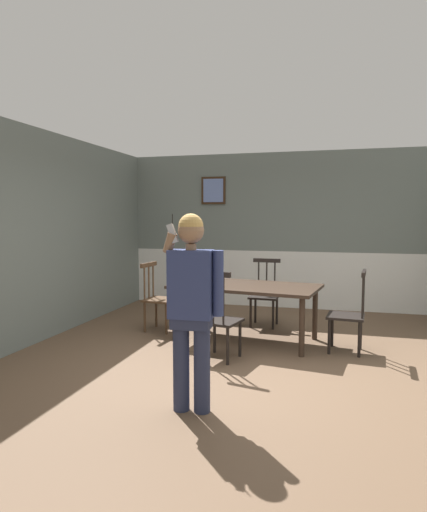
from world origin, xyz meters
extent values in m
plane|color=brown|center=(0.00, 0.00, 0.00)|extent=(7.59, 7.59, 0.00)
cube|color=slate|center=(0.00, 3.45, 1.93)|extent=(5.80, 0.12, 1.79)
cube|color=white|center=(0.00, 3.46, 0.52)|extent=(5.80, 0.14, 1.04)
cube|color=white|center=(0.00, 3.43, 1.04)|extent=(5.80, 0.05, 0.06)
cube|color=#382314|center=(-1.29, 3.38, 2.15)|extent=(0.46, 0.03, 0.51)
cube|color=#7187C7|center=(-1.29, 3.36, 2.15)|extent=(0.38, 0.01, 0.43)
cube|color=slate|center=(-2.90, 0.00, 1.41)|extent=(0.12, 6.90, 2.82)
cube|color=#38281E|center=(-0.22, 1.06, 0.73)|extent=(2.04, 1.28, 0.04)
cylinder|color=#38281E|center=(-1.12, 0.78, 0.36)|extent=(0.07, 0.07, 0.71)
cylinder|color=#38281E|center=(0.57, 0.54, 0.36)|extent=(0.07, 0.07, 0.71)
cylinder|color=#38281E|center=(-1.00, 1.59, 0.36)|extent=(0.07, 0.07, 0.71)
cylinder|color=#38281E|center=(0.69, 1.35, 0.36)|extent=(0.07, 0.07, 0.71)
cube|color=#513823|center=(-1.51, 1.25, 0.45)|extent=(0.47, 0.47, 0.03)
cube|color=#513823|center=(-1.70, 1.27, 0.96)|extent=(0.08, 0.43, 0.06)
cylinder|color=#513823|center=(-1.69, 1.40, 0.73)|extent=(0.02, 0.02, 0.52)
cylinder|color=#513823|center=(-1.70, 1.27, 0.73)|extent=(0.02, 0.02, 0.52)
cylinder|color=#513823|center=(-1.71, 1.14, 0.73)|extent=(0.02, 0.02, 0.52)
cylinder|color=#513823|center=(-1.32, 1.41, 0.22)|extent=(0.04, 0.04, 0.44)
cylinder|color=#513823|center=(-1.35, 1.06, 0.22)|extent=(0.04, 0.04, 0.44)
cylinder|color=#513823|center=(-1.66, 1.44, 0.22)|extent=(0.04, 0.04, 0.44)
cylinder|color=#513823|center=(-1.70, 1.10, 0.22)|extent=(0.04, 0.04, 0.44)
cube|color=black|center=(-0.34, 0.21, 0.45)|extent=(0.51, 0.51, 0.03)
cube|color=black|center=(-0.38, 0.03, 1.02)|extent=(0.42, 0.13, 0.06)
cylinder|color=black|center=(-0.51, 0.05, 0.76)|extent=(0.02, 0.02, 0.59)
cylinder|color=black|center=(-0.38, 0.03, 0.76)|extent=(0.02, 0.02, 0.59)
cylinder|color=black|center=(-0.26, 0.00, 0.76)|extent=(0.02, 0.02, 0.59)
cylinder|color=black|center=(-0.47, 0.42, 0.22)|extent=(0.04, 0.04, 0.43)
cylinder|color=black|center=(-0.14, 0.34, 0.22)|extent=(0.04, 0.04, 0.43)
cylinder|color=black|center=(-0.54, 0.08, 0.22)|extent=(0.04, 0.04, 0.43)
cylinder|color=black|center=(-0.21, 0.01, 0.22)|extent=(0.04, 0.04, 0.43)
cube|color=black|center=(-0.09, 1.91, 0.45)|extent=(0.44, 0.44, 0.03)
cube|color=black|center=(-0.08, 2.11, 0.99)|extent=(0.42, 0.06, 0.06)
cylinder|color=black|center=(0.04, 2.10, 0.74)|extent=(0.02, 0.02, 0.55)
cylinder|color=black|center=(-0.08, 2.11, 0.74)|extent=(0.02, 0.02, 0.55)
cylinder|color=black|center=(-0.21, 2.11, 0.74)|extent=(0.02, 0.02, 0.55)
cylinder|color=black|center=(0.07, 1.74, 0.22)|extent=(0.04, 0.04, 0.43)
cylinder|color=black|center=(-0.27, 1.75, 0.22)|extent=(0.04, 0.04, 0.43)
cylinder|color=black|center=(0.08, 2.08, 0.22)|extent=(0.04, 0.04, 0.43)
cylinder|color=black|center=(-0.25, 2.09, 0.22)|extent=(0.04, 0.04, 0.43)
cube|color=black|center=(1.08, 0.88, 0.44)|extent=(0.47, 0.47, 0.03)
cube|color=black|center=(1.27, 0.86, 0.99)|extent=(0.08, 0.44, 0.06)
cylinder|color=black|center=(1.26, 0.73, 0.74)|extent=(0.02, 0.02, 0.56)
cylinder|color=black|center=(1.27, 0.86, 0.74)|extent=(0.02, 0.02, 0.56)
cylinder|color=black|center=(1.28, 0.99, 0.74)|extent=(0.02, 0.02, 0.56)
cylinder|color=black|center=(0.89, 0.72, 0.21)|extent=(0.04, 0.04, 0.43)
cylinder|color=black|center=(0.92, 1.06, 0.21)|extent=(0.04, 0.04, 0.43)
cylinder|color=black|center=(1.23, 0.69, 0.21)|extent=(0.04, 0.04, 0.43)
cylinder|color=black|center=(1.26, 1.03, 0.21)|extent=(0.04, 0.04, 0.43)
cylinder|color=#282E49|center=(-0.14, -1.22, 0.41)|extent=(0.14, 0.14, 0.81)
cylinder|color=#282E49|center=(-0.32, -1.23, 0.41)|extent=(0.14, 0.14, 0.81)
cube|color=#282E49|center=(-0.23, -1.23, 0.78)|extent=(0.34, 0.20, 0.12)
cube|color=navy|center=(-0.23, -1.23, 1.10)|extent=(0.38, 0.22, 0.57)
cylinder|color=navy|center=(0.00, -1.22, 1.11)|extent=(0.09, 0.09, 0.55)
cylinder|color=#936B4C|center=(-0.41, -1.25, 1.44)|extent=(0.16, 0.13, 0.19)
cylinder|color=#936B4C|center=(-0.23, -1.23, 1.41)|extent=(0.09, 0.09, 0.05)
sphere|color=#936B4C|center=(-0.23, -1.23, 1.55)|extent=(0.22, 0.22, 0.22)
sphere|color=tan|center=(-0.23, -1.23, 1.58)|extent=(0.21, 0.21, 0.21)
cube|color=#B7B7BC|center=(-0.38, -1.27, 1.52)|extent=(0.10, 0.04, 0.17)
cylinder|color=black|center=(-0.38, -1.27, 1.64)|extent=(0.01, 0.01, 0.08)
camera|label=1|loc=(0.92, -4.75, 1.66)|focal=31.30mm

